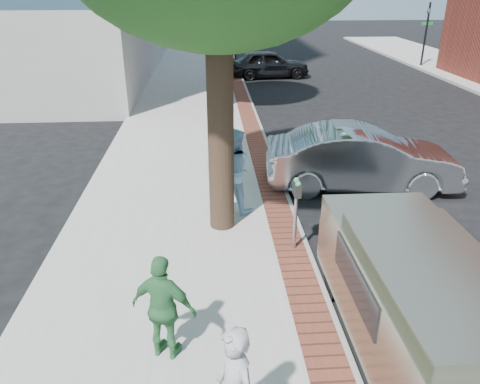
{
  "coord_description": "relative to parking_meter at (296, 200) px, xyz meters",
  "views": [
    {
      "loc": [
        -0.83,
        -7.0,
        4.96
      ],
      "look_at": [
        -0.26,
        1.27,
        1.2
      ],
      "focal_mm": 35.0,
      "sensor_mm": 36.0,
      "label": 1
    }
  ],
  "objects": [
    {
      "name": "ground",
      "position": [
        -0.77,
        -0.83,
        -1.21
      ],
      "size": [
        120.0,
        120.0,
        0.0
      ],
      "primitive_type": "plane",
      "color": "black",
      "rests_on": "ground"
    },
    {
      "name": "sidewalk",
      "position": [
        -2.27,
        7.17,
        -1.13
      ],
      "size": [
        5.0,
        60.0,
        0.15
      ],
      "primitive_type": "cube",
      "color": "#9E9991",
      "rests_on": "ground"
    },
    {
      "name": "brick_strip",
      "position": [
        -0.07,
        7.17,
        -1.05
      ],
      "size": [
        0.6,
        60.0,
        0.01
      ],
      "primitive_type": "cube",
      "color": "brown",
      "rests_on": "sidewalk"
    },
    {
      "name": "curb",
      "position": [
        0.28,
        7.17,
        -1.13
      ],
      "size": [
        0.1,
        60.0,
        0.15
      ],
      "primitive_type": "cube",
      "color": "gray",
      "rests_on": "ground"
    },
    {
      "name": "signal_near",
      "position": [
        0.13,
        21.17,
        1.05
      ],
      "size": [
        0.7,
        0.15,
        3.8
      ],
      "color": "black",
      "rests_on": "ground"
    },
    {
      "name": "signal_far",
      "position": [
        11.73,
        21.17,
        1.05
      ],
      "size": [
        0.7,
        0.15,
        3.8
      ],
      "color": "black",
      "rests_on": "ground"
    },
    {
      "name": "parking_meter",
      "position": [
        0.0,
        0.0,
        0.0
      ],
      "size": [
        0.12,
        0.32,
        1.47
      ],
      "color": "gray",
      "rests_on": "sidewalk"
    },
    {
      "name": "person_officer",
      "position": [
        -1.07,
        1.84,
        -0.1
      ],
      "size": [
        1.18,
        1.12,
        1.91
      ],
      "primitive_type": "imported",
      "rotation": [
        0.0,
        0.0,
        2.56
      ],
      "color": "#92C6E2",
      "rests_on": "sidewalk"
    },
    {
      "name": "person_green",
      "position": [
        -2.27,
        -2.7,
        -0.26
      ],
      "size": [
        1.01,
        0.7,
        1.59
      ],
      "primitive_type": "imported",
      "rotation": [
        0.0,
        0.0,
        2.77
      ],
      "color": "#387C45",
      "rests_on": "sidewalk"
    },
    {
      "name": "sedan_silver",
      "position": [
        2.28,
        3.18,
        -0.41
      ],
      "size": [
        4.98,
        2.09,
        1.6
      ],
      "primitive_type": "imported",
      "rotation": [
        0.0,
        0.0,
        1.49
      ],
      "color": "#ABADB2",
      "rests_on": "ground"
    },
    {
      "name": "bg_car",
      "position": [
        1.81,
        18.51,
        -0.45
      ],
      "size": [
        4.55,
        2.12,
        1.51
      ],
      "primitive_type": "imported",
      "rotation": [
        0.0,
        0.0,
        1.65
      ],
      "color": "black",
      "rests_on": "ground"
    },
    {
      "name": "van",
      "position": [
        1.22,
        -2.67,
        -0.27
      ],
      "size": [
        1.82,
        4.67,
        1.71
      ],
      "rotation": [
        0.0,
        0.0,
        -0.0
      ],
      "color": "#9C957F",
      "rests_on": "ground"
    }
  ]
}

